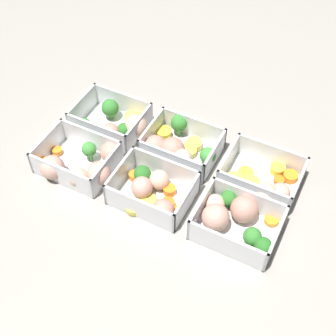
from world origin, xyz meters
The scene contains 7 objects.
ground_plane centered at (0.00, 0.00, 0.00)m, with size 4.00×4.00×0.00m, color gray.
container_near_left centered at (-0.16, -0.07, 0.02)m, with size 0.17×0.15×0.06m.
container_near_center centered at (0.00, -0.07, 0.02)m, with size 0.15×0.12×0.06m.
container_near_right centered at (0.16, -0.06, 0.03)m, with size 0.15×0.12×0.06m.
container_far_left centered at (-0.16, 0.06, 0.02)m, with size 0.17×0.13×0.06m.
container_far_center centered at (-0.01, 0.06, 0.02)m, with size 0.16×0.13×0.06m.
container_far_right centered at (0.18, 0.05, 0.02)m, with size 0.15×0.13×0.06m.
Camera 1 is at (0.27, -0.54, 0.73)m, focal length 50.00 mm.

